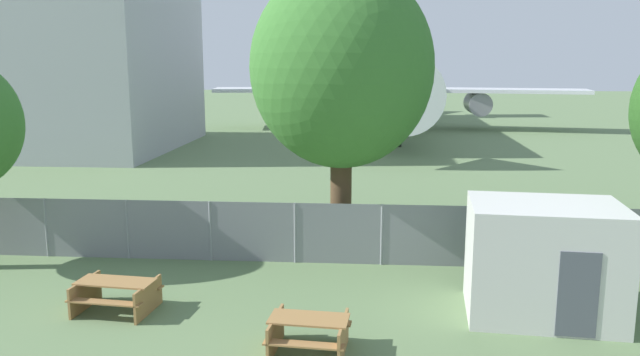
{
  "coord_description": "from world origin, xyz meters",
  "views": [
    {
      "loc": [
        2.12,
        -7.55,
        5.9
      ],
      "look_at": [
        0.5,
        13.09,
        2.0
      ],
      "focal_mm": 35.0,
      "sensor_mm": 36.0,
      "label": 1
    }
  ],
  "objects": [
    {
      "name": "picnic_bench_near_cabin",
      "position": [
        0.96,
        4.32,
        0.47
      ],
      "size": [
        1.72,
        1.53,
        0.76
      ],
      "rotation": [
        0.0,
        0.0,
        -0.08
      ],
      "color": "olive",
      "rests_on": "ground"
    },
    {
      "name": "portable_cabin",
      "position": [
        6.22,
        6.68,
        1.34
      ],
      "size": [
        3.62,
        2.78,
        2.69
      ],
      "rotation": [
        0.0,
        0.0,
        -0.09
      ],
      "color": "silver",
      "rests_on": "ground"
    },
    {
      "name": "tree_near_hangar",
      "position": [
        1.29,
        11.38,
        5.67
      ],
      "size": [
        5.51,
        5.51,
        8.74
      ],
      "color": "#4C3823",
      "rests_on": "ground"
    },
    {
      "name": "perimeter_fence",
      "position": [
        -0.0,
        10.09,
        0.91
      ],
      "size": [
        56.07,
        0.07,
        1.81
      ],
      "color": "gray",
      "rests_on": "ground"
    },
    {
      "name": "airplane",
      "position": [
        4.48,
        46.31,
        3.99
      ],
      "size": [
        32.41,
        40.55,
        12.77
      ],
      "rotation": [
        0.0,
        0.0,
        -1.59
      ],
      "color": "silver",
      "rests_on": "ground"
    },
    {
      "name": "picnic_bench_open_grass",
      "position": [
        -3.83,
        6.11,
        0.48
      ],
      "size": [
        1.96,
        1.58,
        0.76
      ],
      "rotation": [
        0.0,
        0.0,
        -0.1
      ],
      "color": "olive",
      "rests_on": "ground"
    }
  ]
}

